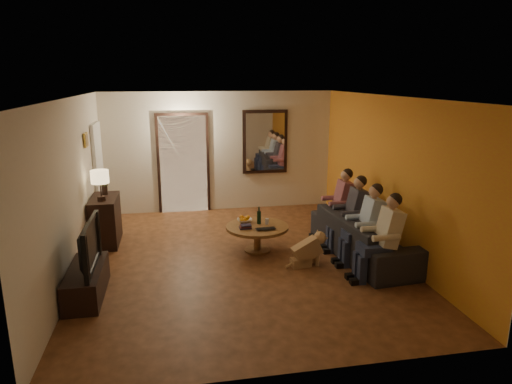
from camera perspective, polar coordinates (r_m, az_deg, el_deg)
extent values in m
cube|color=#492913|center=(7.52, -1.85, -8.44)|extent=(5.00, 6.00, 0.01)
cube|color=white|center=(6.95, -2.02, 11.77)|extent=(5.00, 6.00, 0.01)
cube|color=beige|center=(10.04, -4.54, 5.03)|extent=(5.00, 0.02, 2.60)
cube|color=beige|center=(4.30, 4.19, -7.57)|extent=(5.00, 0.02, 2.60)
cube|color=beige|center=(7.19, -22.02, 0.35)|extent=(0.02, 6.00, 2.60)
cube|color=beige|center=(7.88, 16.35, 1.96)|extent=(0.02, 6.00, 2.60)
cube|color=gold|center=(7.88, 16.28, 1.95)|extent=(0.01, 6.00, 2.60)
cube|color=#FFE0A5|center=(10.02, -9.06, 3.42)|extent=(1.00, 0.06, 2.10)
cube|color=black|center=(10.01, -9.05, 3.40)|extent=(1.12, 0.04, 2.22)
cube|color=silver|center=(10.06, -7.60, 2.64)|extent=(0.45, 0.03, 1.70)
cube|color=black|center=(10.13, 1.13, 6.29)|extent=(1.00, 0.05, 1.40)
cube|color=white|center=(10.10, 1.17, 6.27)|extent=(0.86, 0.02, 1.26)
cube|color=white|center=(9.46, -19.02, 1.99)|extent=(0.06, 0.85, 2.04)
cube|color=#B28C33|center=(8.35, -20.49, 6.13)|extent=(0.03, 0.28, 0.24)
cube|color=brown|center=(8.35, -20.39, 6.14)|extent=(0.01, 0.22, 0.18)
cube|color=black|center=(8.53, -18.30, -3.39)|extent=(0.45, 0.95, 0.84)
cube|color=black|center=(6.68, -20.42, -10.51)|extent=(0.45, 1.21, 0.40)
imported|color=black|center=(6.49, -20.82, -6.28)|extent=(1.13, 0.15, 0.65)
imported|color=black|center=(7.75, 13.40, -5.37)|extent=(2.45, 1.13, 0.69)
cylinder|color=brown|center=(7.80, 0.15, -5.81)|extent=(1.08, 1.08, 0.45)
imported|color=white|center=(7.89, -1.43, -3.60)|extent=(0.26, 0.26, 0.06)
cylinder|color=silver|center=(7.79, 1.39, -3.70)|extent=(0.06, 0.06, 0.10)
imported|color=black|center=(7.48, 1.31, -4.76)|extent=(0.34, 0.23, 0.03)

